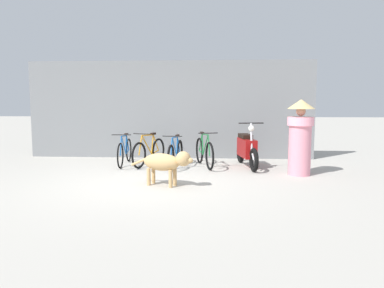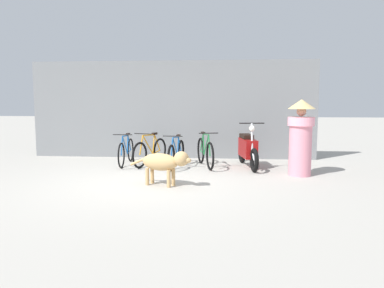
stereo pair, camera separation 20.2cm
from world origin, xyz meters
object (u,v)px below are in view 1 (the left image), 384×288
at_px(stray_dog, 166,162).
at_px(motorcycle, 247,149).
at_px(person_in_robes, 300,135).
at_px(bicycle_3, 204,152).
at_px(bicycle_1, 149,152).
at_px(bicycle_0, 125,151).
at_px(bicycle_2, 176,154).

bearing_deg(stray_dog, motorcycle, 71.99).
bearing_deg(person_in_robes, motorcycle, -74.97).
bearing_deg(person_in_robes, bicycle_3, -58.01).
bearing_deg(motorcycle, bicycle_1, -101.79).
bearing_deg(bicycle_1, stray_dog, 37.17).
distance_m(bicycle_0, bicycle_2, 1.32).
height_order(bicycle_0, bicycle_1, bicycle_1).
bearing_deg(motorcycle, person_in_robes, 39.87).
distance_m(bicycle_1, bicycle_3, 1.37).
relative_size(bicycle_3, person_in_robes, 0.99).
distance_m(motorcycle, stray_dog, 2.70).
bearing_deg(bicycle_2, bicycle_0, -94.46).
height_order(motorcycle, person_in_robes, person_in_robes).
relative_size(bicycle_0, stray_dog, 1.29).
relative_size(bicycle_3, motorcycle, 0.88).
xyz_separation_m(bicycle_0, motorcycle, (3.01, -0.12, 0.11)).
bearing_deg(stray_dog, bicycle_0, 140.89).
distance_m(bicycle_1, motorcycle, 2.39).
distance_m(bicycle_0, bicycle_1, 0.62).
xyz_separation_m(bicycle_1, person_in_robes, (3.45, -0.97, 0.52)).
xyz_separation_m(bicycle_0, bicycle_2, (1.30, -0.23, -0.01)).
distance_m(bicycle_0, motorcycle, 3.02).
bearing_deg(person_in_robes, bicycle_2, -50.62).
relative_size(bicycle_0, person_in_robes, 1.00).
distance_m(bicycle_1, person_in_robes, 3.62).
distance_m(bicycle_1, bicycle_2, 0.70).
relative_size(bicycle_2, motorcycle, 0.89).
xyz_separation_m(bicycle_3, motorcycle, (1.02, 0.00, 0.09)).
bearing_deg(bicycle_2, bicycle_3, 104.25).
bearing_deg(bicycle_1, bicycle_2, 93.64).
xyz_separation_m(bicycle_3, person_in_robes, (2.08, -0.89, 0.51)).
bearing_deg(bicycle_1, person_in_robes, 93.19).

